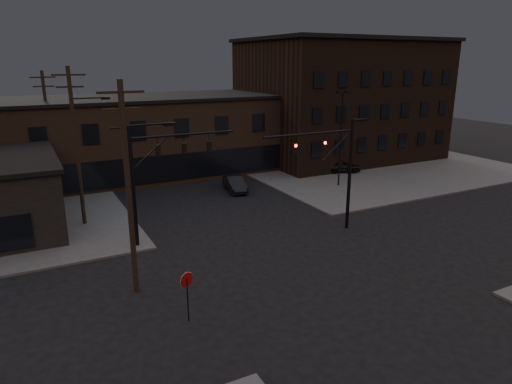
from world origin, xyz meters
The scene contains 15 objects.
ground centered at (0.00, 0.00, 0.00)m, with size 140.00×140.00×0.00m, color black.
sidewalk_ne centered at (22.00, 22.00, 0.07)m, with size 30.00×30.00×0.15m, color #474744.
building_row centered at (0.00, 28.00, 4.00)m, with size 40.00×12.00×8.00m, color #4C3628.
building_right centered at (22.00, 26.00, 7.00)m, with size 22.00×16.00×14.00m, color black.
traffic_signal_near centered at (5.36, 4.50, 4.93)m, with size 7.12×0.24×8.00m.
traffic_signal_far centered at (-6.72, 8.00, 5.01)m, with size 7.12×0.24×8.00m.
stop_sign centered at (-8.00, -1.99, 1.84)m, with size 0.72×0.33×2.48m.
utility_pole_near centered at (-9.43, 2.00, 5.87)m, with size 3.70×0.28×11.00m.
utility_pole_mid centered at (-10.44, 14.00, 6.13)m, with size 3.70×0.28×11.50m.
utility_pole_far centered at (-11.50, 26.00, 5.78)m, with size 2.20×0.28×11.00m.
lot_light_a centered at (13.00, 14.00, 5.51)m, with size 1.50×0.28×9.14m.
lot_light_b centered at (19.00, 19.00, 5.51)m, with size 1.50×0.28×9.14m.
parked_car_lot_a centered at (16.68, 18.15, 0.82)m, with size 1.58×3.92×1.34m, color black.
parked_car_lot_b centered at (18.75, 22.52, 0.83)m, with size 1.92×4.71×1.37m, color silver.
car_crossing centered at (3.40, 17.26, 0.69)m, with size 1.47×4.22×1.39m, color black.
Camera 1 is at (-13.96, -20.34, 11.81)m, focal length 32.00 mm.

